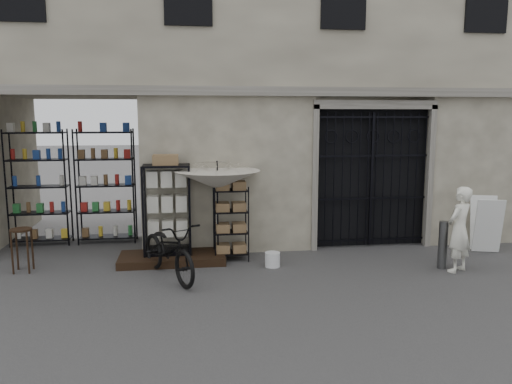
{
  "coord_description": "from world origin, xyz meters",
  "views": [
    {
      "loc": [
        -2.08,
        -7.83,
        2.8
      ],
      "look_at": [
        -0.8,
        1.4,
        1.35
      ],
      "focal_mm": 35.0,
      "sensor_mm": 36.0,
      "label": 1
    }
  ],
  "objects": [
    {
      "name": "market_umbrella",
      "position": [
        -1.52,
        1.55,
        1.67
      ],
      "size": [
        1.44,
        1.47,
        2.33
      ],
      "rotation": [
        0.0,
        0.0,
        0.01
      ],
      "color": "black",
      "rests_on": "ground"
    },
    {
      "name": "wooden_stool",
      "position": [
        -5.04,
        1.32,
        0.42
      ],
      "size": [
        0.43,
        0.43,
        0.79
      ],
      "rotation": [
        0.0,
        0.0,
        0.16
      ],
      "color": "black",
      "rests_on": "ground"
    },
    {
      "name": "shopkeeper",
      "position": [
        2.7,
        0.27,
        0.0
      ],
      "size": [
        1.3,
        1.61,
        0.37
      ],
      "primitive_type": "imported",
      "rotation": [
        0.0,
        0.0,
        3.7
      ],
      "color": "white",
      "rests_on": "ground"
    },
    {
      "name": "shop_recess",
      "position": [
        -4.5,
        2.8,
        1.5
      ],
      "size": [
        3.0,
        1.7,
        3.0
      ],
      "primitive_type": "cube",
      "color": "black",
      "rests_on": "ground"
    },
    {
      "name": "main_building",
      "position": [
        0.0,
        4.0,
        4.5
      ],
      "size": [
        14.0,
        4.0,
        9.0
      ],
      "primitive_type": "cube",
      "color": "#ADA58D",
      "rests_on": "ground"
    },
    {
      "name": "shop_shelving",
      "position": [
        -4.55,
        3.3,
        1.25
      ],
      "size": [
        2.7,
        0.5,
        2.5
      ],
      "primitive_type": "cube",
      "color": "black",
      "rests_on": "ground"
    },
    {
      "name": "wire_rack",
      "position": [
        -1.27,
        1.59,
        0.71
      ],
      "size": [
        0.7,
        0.55,
        1.46
      ],
      "rotation": [
        0.0,
        0.0,
        -0.16
      ],
      "color": "black",
      "rests_on": "ground"
    },
    {
      "name": "white_bucket",
      "position": [
        -0.55,
        1.0,
        0.13
      ],
      "size": [
        0.36,
        0.36,
        0.27
      ],
      "primitive_type": "cylinder",
      "rotation": [
        0.0,
        0.0,
        -0.37
      ],
      "color": "silver",
      "rests_on": "ground"
    },
    {
      "name": "step_platform",
      "position": [
        -2.4,
        1.55,
        0.07
      ],
      "size": [
        2.0,
        0.9,
        0.15
      ],
      "primitive_type": "cube",
      "color": "black",
      "rests_on": "ground"
    },
    {
      "name": "bicycle",
      "position": [
        -2.43,
        0.61,
        0.0
      ],
      "size": [
        1.05,
        1.2,
        1.93
      ],
      "primitive_type": "imported",
      "rotation": [
        0.0,
        0.0,
        0.46
      ],
      "color": "black",
      "rests_on": "ground"
    },
    {
      "name": "steel_bollard",
      "position": [
        2.52,
        0.47,
        0.44
      ],
      "size": [
        0.17,
        0.17,
        0.88
      ],
      "primitive_type": "cylinder",
      "rotation": [
        0.0,
        0.0,
        0.03
      ],
      "color": "#4C4C4D",
      "rests_on": "ground"
    },
    {
      "name": "iron_gate",
      "position": [
        1.75,
        2.28,
        1.5
      ],
      "size": [
        2.5,
        0.21,
        3.0
      ],
      "color": "black",
      "rests_on": "ground"
    },
    {
      "name": "easel_sign",
      "position": [
        3.96,
        1.41,
        0.58
      ],
      "size": [
        0.69,
        0.74,
        1.12
      ],
      "rotation": [
        0.0,
        0.0,
        -0.3
      ],
      "color": "silver",
      "rests_on": "ground"
    },
    {
      "name": "display_cabinet",
      "position": [
        -2.48,
        1.67,
        0.92
      ],
      "size": [
        0.99,
        0.8,
        1.86
      ],
      "rotation": [
        0.0,
        0.0,
        0.38
      ],
      "color": "black",
      "rests_on": "step_platform"
    },
    {
      "name": "ground",
      "position": [
        0.0,
        0.0,
        0.0
      ],
      "size": [
        80.0,
        80.0,
        0.0
      ],
      "primitive_type": "plane",
      "color": "black",
      "rests_on": "ground"
    }
  ]
}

